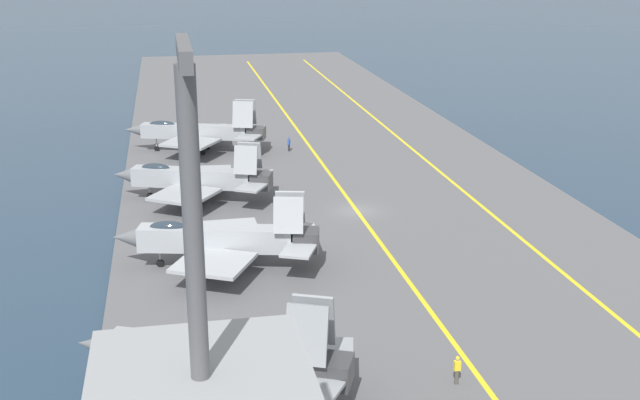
# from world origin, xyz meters

# --- Properties ---
(ground_plane) EXTENTS (2000.00, 2000.00, 0.00)m
(ground_plane) POSITION_xyz_m (0.00, 0.00, 0.00)
(ground_plane) COLOR #23384C
(carrier_deck) EXTENTS (225.12, 44.50, 0.40)m
(carrier_deck) POSITION_xyz_m (0.00, 0.00, 0.20)
(carrier_deck) COLOR #565659
(carrier_deck) RESTS_ON ground
(deck_stripe_foul_line) EXTENTS (202.61, 0.49, 0.01)m
(deck_stripe_foul_line) POSITION_xyz_m (0.00, -12.24, 0.40)
(deck_stripe_foul_line) COLOR yellow
(deck_stripe_foul_line) RESTS_ON carrier_deck
(deck_stripe_centerline) EXTENTS (202.61, 0.36, 0.01)m
(deck_stripe_centerline) POSITION_xyz_m (0.00, 0.00, 0.40)
(deck_stripe_centerline) COLOR yellow
(deck_stripe_centerline) RESTS_ON carrier_deck
(parked_jet_nearest) EXTENTS (11.99, 16.03, 6.50)m
(parked_jet_nearest) POSITION_xyz_m (-30.38, 15.27, 2.84)
(parked_jet_nearest) COLOR gray
(parked_jet_nearest) RESTS_ON carrier_deck
(parked_jet_second) EXTENTS (12.64, 16.25, 6.16)m
(parked_jet_second) POSITION_xyz_m (-11.57, 13.79, 2.82)
(parked_jet_second) COLOR #9EA3A8
(parked_jet_second) RESTS_ON carrier_deck
(parked_jet_third) EXTENTS (13.37, 16.11, 5.97)m
(parked_jet_third) POSITION_xyz_m (6.11, 14.96, 2.70)
(parked_jet_third) COLOR #93999E
(parked_jet_third) RESTS_ON carrier_deck
(parked_jet_fourth) EXTENTS (12.77, 17.38, 6.51)m
(parked_jet_fourth) POSITION_xyz_m (25.34, 13.79, 2.96)
(parked_jet_fourth) COLOR #93999E
(parked_jet_fourth) RESTS_ON carrier_deck
(crew_blue_vest) EXTENTS (0.46, 0.41, 1.73)m
(crew_blue_vest) POSITION_xyz_m (23.70, 2.90, 1.35)
(crew_blue_vest) COLOR #232328
(crew_blue_vest) RESTS_ON carrier_deck
(crew_yellow_vest) EXTENTS (0.28, 0.39, 1.78)m
(crew_yellow_vest) POSITION_xyz_m (-31.60, 1.56, 1.38)
(crew_yellow_vest) COLOR #4C473D
(crew_yellow_vest) RESTS_ON carrier_deck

